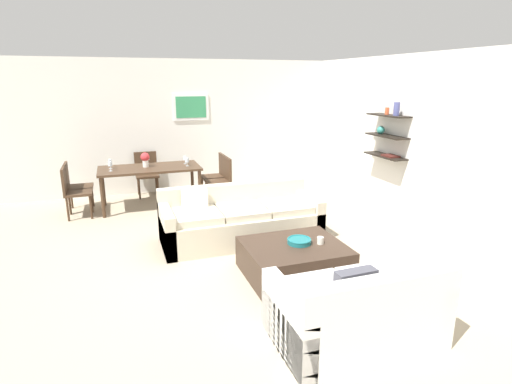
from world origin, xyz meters
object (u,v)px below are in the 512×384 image
at_px(dining_table, 150,171).
at_px(dining_chair_head, 147,171).
at_px(wine_glass_left_far, 110,162).
at_px(dining_chair_right_near, 222,177).
at_px(wine_glass_right_near, 187,160).
at_px(coffee_table, 294,259).
at_px(wine_glass_left_near, 110,164).
at_px(loveseat_white, 356,311).
at_px(candle_jar, 320,240).
at_px(wine_glass_right_far, 185,158).
at_px(dining_chair_left_far, 74,184).
at_px(dining_chair_right_far, 217,173).
at_px(wine_glass_head, 147,158).
at_px(decorative_bowl, 299,241).
at_px(sofa_beige, 240,221).
at_px(centerpiece_vase, 145,159).
at_px(dining_chair_left_near, 73,189).

distance_m(dining_table, dining_chair_head, 0.86).
height_order(dining_chair_head, wine_glass_left_far, wine_glass_left_far).
relative_size(dining_chair_right_near, wine_glass_right_near, 5.77).
distance_m(coffee_table, wine_glass_left_near, 3.92).
bearing_deg(wine_glass_right_near, dining_chair_right_near, -7.96).
xyz_separation_m(loveseat_white, candle_jar, (0.32, 1.30, 0.13)).
distance_m(candle_jar, wine_glass_right_far, 3.73).
bearing_deg(dining_chair_left_far, dining_chair_right_far, 0.00).
xyz_separation_m(dining_chair_right_near, wine_glass_right_far, (-0.64, 0.31, 0.35)).
relative_size(loveseat_white, wine_glass_right_far, 9.77).
xyz_separation_m(candle_jar, wine_glass_head, (-1.67, 3.84, 0.43)).
relative_size(coffee_table, decorative_bowl, 4.03).
bearing_deg(dining_chair_left_far, loveseat_white, -61.84).
xyz_separation_m(sofa_beige, dining_chair_head, (-1.07, 2.96, 0.21)).
height_order(candle_jar, dining_table, dining_table).
relative_size(wine_glass_right_far, centerpiece_vase, 0.56).
relative_size(dining_chair_left_near, wine_glass_right_near, 5.77).
distance_m(dining_chair_right_far, dining_chair_right_near, 0.39).
bearing_deg(sofa_beige, dining_table, 116.99).
height_order(dining_chair_right_far, dining_chair_right_near, same).
xyz_separation_m(sofa_beige, wine_glass_right_far, (-0.40, 2.22, 0.56)).
relative_size(decorative_bowl, dining_chair_right_far, 0.33).
relative_size(dining_chair_right_near, wine_glass_left_near, 5.24).
bearing_deg(wine_glass_right_far, dining_chair_right_near, -25.72).
bearing_deg(wine_glass_left_near, candle_jar, -55.02).
relative_size(candle_jar, dining_chair_head, 0.10).
bearing_deg(coffee_table, dining_chair_right_near, 91.13).
bearing_deg(dining_chair_left_near, decorative_bowl, -49.07).
bearing_deg(dining_chair_left_near, candle_jar, -47.60).
relative_size(loveseat_white, wine_glass_left_far, 8.71).
bearing_deg(sofa_beige, wine_glass_right_far, 100.34).
relative_size(dining_table, dining_chair_left_far, 2.04).
xyz_separation_m(decorative_bowl, dining_table, (-1.44, 3.36, 0.26)).
bearing_deg(dining_table, dining_chair_left_near, -171.40).
xyz_separation_m(coffee_table, decorative_bowl, (0.07, 0.02, 0.22)).
xyz_separation_m(loveseat_white, wine_glass_left_near, (-2.02, 4.66, 0.58)).
bearing_deg(loveseat_white, wine_glass_left_far, 112.52).
relative_size(wine_glass_left_near, wine_glass_head, 1.12).
relative_size(coffee_table, dining_chair_left_far, 1.34).
height_order(dining_chair_right_near, wine_glass_head, wine_glass_head).
distance_m(dining_chair_right_near, wine_glass_left_near, 2.01).
relative_size(sofa_beige, decorative_bowl, 7.78).
xyz_separation_m(candle_jar, wine_glass_right_near, (-1.00, 3.35, 0.43)).
xyz_separation_m(candle_jar, wine_glass_left_near, (-2.34, 3.35, 0.45)).
height_order(dining_chair_left_near, dining_chair_right_near, same).
xyz_separation_m(sofa_beige, dining_chair_left_near, (-2.38, 1.91, 0.21)).
relative_size(loveseat_white, dining_chair_head, 1.65).
bearing_deg(coffee_table, wine_glass_right_near, 102.03).
relative_size(loveseat_white, candle_jar, 16.47).
xyz_separation_m(dining_chair_right_far, wine_glass_left_far, (-1.98, -0.09, 0.36)).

